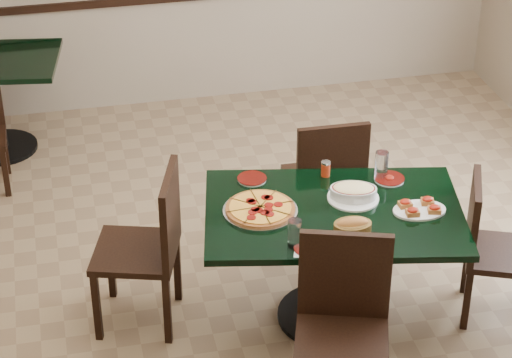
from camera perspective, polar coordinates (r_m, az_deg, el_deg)
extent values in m
plane|color=#7F6849|center=(6.13, 0.86, -6.51)|extent=(5.50, 5.50, 0.00)
cube|color=black|center=(5.53, 4.47, -1.97)|extent=(1.57, 1.17, 0.04)
cylinder|color=black|center=(5.75, 4.32, -5.11)|extent=(0.12, 0.12, 0.71)
cylinder|color=black|center=(5.95, 4.19, -7.76)|extent=(0.61, 0.61, 0.03)
cylinder|color=black|center=(7.87, -14.33, 1.76)|extent=(0.54, 0.54, 0.03)
cube|color=black|center=(6.35, 3.83, -0.10)|extent=(0.45, 0.45, 0.04)
cube|color=black|center=(6.06, 4.41, 1.03)|extent=(0.45, 0.05, 0.48)
cube|color=black|center=(6.68, 4.92, -0.84)|extent=(0.04, 0.04, 0.44)
cube|color=black|center=(6.38, 5.88, -2.63)|extent=(0.04, 0.04, 0.44)
cube|color=black|center=(6.60, 1.70, -1.20)|extent=(0.04, 0.04, 0.44)
cube|color=black|center=(6.28, 2.51, -3.04)|extent=(0.04, 0.04, 0.44)
cube|color=black|center=(5.04, 4.91, -9.36)|extent=(0.59, 0.59, 0.04)
cube|color=black|center=(5.04, 5.09, -5.46)|extent=(0.45, 0.18, 0.50)
cube|color=black|center=(5.36, 2.64, -9.88)|extent=(0.05, 0.05, 0.46)
cube|color=black|center=(5.36, 7.03, -10.09)|extent=(0.05, 0.05, 0.46)
cube|color=black|center=(5.90, 13.88, -4.19)|extent=(0.54, 0.54, 0.04)
cube|color=black|center=(5.75, 12.34, -2.08)|extent=(0.19, 0.40, 0.44)
cube|color=black|center=(5.87, 11.96, -6.79)|extent=(0.05, 0.05, 0.40)
cube|color=black|center=(6.15, 11.94, -4.81)|extent=(0.05, 0.05, 0.40)
cube|color=black|center=(5.70, -6.90, -4.16)|extent=(0.57, 0.57, 0.04)
cube|color=black|center=(5.51, -4.93, -2.00)|extent=(0.17, 0.45, 0.49)
cube|color=black|center=(6.04, -8.30, -4.89)|extent=(0.05, 0.05, 0.45)
cube|color=black|center=(5.97, -4.52, -5.09)|extent=(0.05, 0.05, 0.45)
cube|color=black|center=(5.73, -9.09, -7.22)|extent=(0.05, 0.05, 0.45)
cube|color=black|center=(5.65, -5.09, -7.47)|extent=(0.05, 0.05, 0.45)
cube|color=black|center=(7.18, -14.12, 0.33)|extent=(0.04, 0.04, 0.36)
cube|color=black|center=(7.46, -14.13, 1.54)|extent=(0.04, 0.04, 0.36)
cylinder|color=silver|center=(5.49, 0.25, -1.82)|extent=(0.42, 0.42, 0.01)
cylinder|color=brown|center=(5.49, 0.25, -1.71)|extent=(0.39, 0.39, 0.02)
cylinder|color=gold|center=(5.48, 0.25, -1.62)|extent=(0.34, 0.34, 0.01)
cylinder|color=silver|center=(5.63, 5.57, -1.08)|extent=(0.29, 0.29, 0.01)
ellipsoid|color=#F9E2AB|center=(5.60, 5.60, -0.53)|extent=(0.26, 0.21, 0.04)
ellipsoid|color=#AC692F|center=(5.32, 5.55, -2.57)|extent=(0.18, 0.09, 0.07)
cylinder|color=silver|center=(5.19, 3.15, -4.02)|extent=(0.18, 0.18, 0.01)
cylinder|color=#3D0704|center=(5.19, 3.15, -3.96)|extent=(0.18, 0.18, 0.00)
cylinder|color=silver|center=(5.83, 7.62, 0.00)|extent=(0.17, 0.17, 0.01)
cylinder|color=#3D0704|center=(5.83, 7.62, 0.05)|extent=(0.18, 0.18, 0.00)
ellipsoid|color=maroon|center=(5.83, 7.62, 0.08)|extent=(0.05, 0.05, 0.03)
cylinder|color=silver|center=(5.78, -0.23, -0.01)|extent=(0.17, 0.17, 0.01)
cylinder|color=#3D0704|center=(5.78, -0.23, 0.05)|extent=(0.17, 0.17, 0.00)
cube|color=white|center=(5.20, 3.05, -4.06)|extent=(0.19, 0.19, 0.00)
cube|color=silver|center=(5.20, 3.26, -3.99)|extent=(0.06, 0.14, 0.00)
cylinder|color=silver|center=(5.81, 7.18, 0.81)|extent=(0.08, 0.08, 0.17)
cylinder|color=silver|center=(5.18, 2.22, -3.11)|extent=(0.07, 0.07, 0.16)
cylinder|color=red|center=(5.82, 4.00, 0.55)|extent=(0.05, 0.05, 0.08)
cylinder|color=silver|center=(5.79, 4.02, 0.94)|extent=(0.05, 0.05, 0.01)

